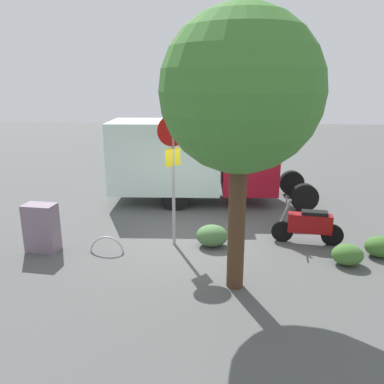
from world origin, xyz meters
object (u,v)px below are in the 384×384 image
(motorcycle, at_px, (309,225))
(bike_rack_hoop, at_px, (107,252))
(stop_sign, at_px, (173,160))
(box_truck_near, at_px, (194,157))
(utility_cabinet, at_px, (42,228))
(street_tree, at_px, (241,93))

(motorcycle, xyz_separation_m, bike_rack_hoop, (5.06, 0.94, -0.52))
(stop_sign, relative_size, bike_rack_hoop, 3.90)
(box_truck_near, bearing_deg, motorcycle, -49.85)
(motorcycle, height_order, bike_rack_hoop, motorcycle)
(stop_sign, xyz_separation_m, bike_rack_hoop, (1.60, 0.63, -2.21))
(motorcycle, bearing_deg, bike_rack_hoop, 18.32)
(stop_sign, distance_m, bike_rack_hoop, 2.80)
(motorcycle, bearing_deg, box_truck_near, -39.48)
(stop_sign, bearing_deg, motorcycle, -174.80)
(motorcycle, relative_size, utility_cabinet, 1.50)
(street_tree, bearing_deg, box_truck_near, -77.84)
(motorcycle, relative_size, stop_sign, 0.54)
(motorcycle, distance_m, utility_cabinet, 6.74)
(motorcycle, height_order, utility_cabinet, utility_cabinet)
(stop_sign, distance_m, utility_cabinet, 3.64)
(stop_sign, relative_size, street_tree, 0.61)
(street_tree, bearing_deg, motorcycle, -129.88)
(utility_cabinet, bearing_deg, street_tree, 163.40)
(street_tree, bearing_deg, bike_rack_hoop, -24.41)
(utility_cabinet, distance_m, bike_rack_hoop, 1.72)
(stop_sign, xyz_separation_m, utility_cabinet, (3.21, 0.63, -1.61))
(street_tree, xyz_separation_m, utility_cabinet, (4.71, -1.40, -3.27))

